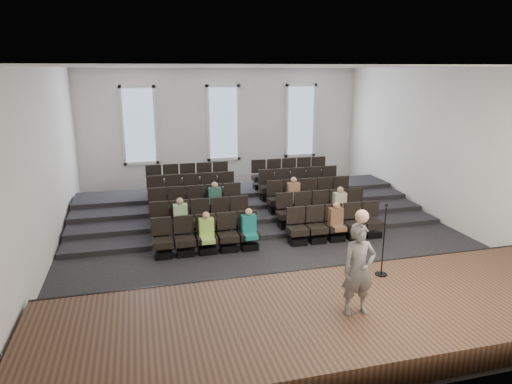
% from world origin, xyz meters
% --- Properties ---
extents(ground, '(14.00, 14.00, 0.00)m').
position_xyz_m(ground, '(0.00, 0.00, 0.00)').
color(ground, black).
rests_on(ground, ground).
extents(ceiling, '(12.00, 14.00, 0.02)m').
position_xyz_m(ceiling, '(0.00, 0.00, 5.01)').
color(ceiling, white).
rests_on(ceiling, ground).
extents(wall_back, '(12.00, 0.04, 5.00)m').
position_xyz_m(wall_back, '(0.00, 7.02, 2.50)').
color(wall_back, white).
rests_on(wall_back, ground).
extents(wall_front, '(12.00, 0.04, 5.00)m').
position_xyz_m(wall_front, '(0.00, -7.02, 2.50)').
color(wall_front, white).
rests_on(wall_front, ground).
extents(wall_left, '(0.04, 14.00, 5.00)m').
position_xyz_m(wall_left, '(-6.02, 0.00, 2.50)').
color(wall_left, white).
rests_on(wall_left, ground).
extents(wall_right, '(0.04, 14.00, 5.00)m').
position_xyz_m(wall_right, '(6.02, 0.00, 2.50)').
color(wall_right, white).
rests_on(wall_right, ground).
extents(stage, '(11.80, 3.60, 0.50)m').
position_xyz_m(stage, '(0.00, -5.10, 0.25)').
color(stage, '#503322').
rests_on(stage, ground).
extents(stage_lip, '(11.80, 0.06, 0.52)m').
position_xyz_m(stage_lip, '(0.00, -3.33, 0.25)').
color(stage_lip, black).
rests_on(stage_lip, ground).
extents(risers, '(11.80, 4.80, 0.60)m').
position_xyz_m(risers, '(0.00, 3.17, 0.20)').
color(risers, black).
rests_on(risers, ground).
extents(seating_rows, '(6.80, 4.70, 1.67)m').
position_xyz_m(seating_rows, '(-0.00, 1.54, 0.68)').
color(seating_rows, black).
rests_on(seating_rows, ground).
extents(windows, '(8.44, 0.10, 3.24)m').
position_xyz_m(windows, '(0.00, 6.95, 2.70)').
color(windows, white).
rests_on(windows, wall_back).
extents(audience, '(5.45, 2.64, 1.10)m').
position_xyz_m(audience, '(-0.10, 0.30, 0.81)').
color(audience, '#AADB57').
rests_on(audience, seating_rows).
extents(speaker, '(0.65, 0.44, 1.75)m').
position_xyz_m(speaker, '(0.19, -5.36, 1.38)').
color(speaker, '#62605D').
rests_on(speaker, stage).
extents(mic_stand, '(0.28, 0.28, 1.67)m').
position_xyz_m(mic_stand, '(1.48, -4.01, 1.00)').
color(mic_stand, black).
rests_on(mic_stand, stage).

